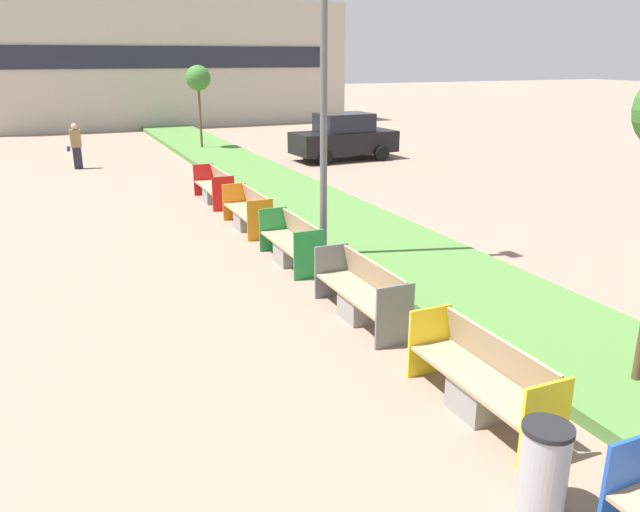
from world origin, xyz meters
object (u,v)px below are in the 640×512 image
object	(u,v)px
bench_grey_frame	(362,297)
pedestrian_walking	(76,146)
bench_red_frame	(215,190)
sapling_tree_far	(198,79)
bench_yellow_frame	(482,384)
bench_green_frame	(292,246)
litter_bin	(543,468)
street_lamp_post	(324,13)
bench_orange_frame	(248,214)
parked_car_distant	(344,137)

from	to	relation	value
bench_grey_frame	pedestrian_walking	xyz separation A→B (m)	(-3.24, 16.73, 0.48)
bench_red_frame	sapling_tree_far	size ratio (longest dim) A/B	0.62
bench_yellow_frame	bench_green_frame	distance (m)	6.11
litter_bin	street_lamp_post	size ratio (longest dim) A/B	0.10
bench_grey_frame	pedestrian_walking	distance (m)	17.05
bench_red_frame	sapling_tree_far	xyz separation A→B (m)	(2.07, 10.13, 2.72)
bench_orange_frame	parked_car_distant	bearing A→B (deg)	51.89
bench_red_frame	parked_car_distant	size ratio (longest dim) A/B	0.53
bench_grey_frame	sapling_tree_far	xyz separation A→B (m)	(2.07, 19.28, 2.72)
litter_bin	sapling_tree_far	xyz separation A→B (m)	(2.60, 23.88, 2.66)
bench_green_frame	street_lamp_post	world-z (taller)	street_lamp_post
bench_red_frame	sapling_tree_far	bearing A→B (deg)	78.43
bench_red_frame	litter_bin	xyz separation A→B (m)	(-0.53, -13.75, 0.07)
bench_yellow_frame	bench_red_frame	world-z (taller)	same
pedestrian_walking	bench_orange_frame	bearing A→B (deg)	-73.24
bench_yellow_frame	bench_grey_frame	bearing A→B (deg)	89.99
bench_green_frame	sapling_tree_far	distance (m)	16.56
bench_green_frame	litter_bin	size ratio (longest dim) A/B	2.33
bench_green_frame	bench_red_frame	distance (m)	6.08
bench_grey_frame	bench_orange_frame	size ratio (longest dim) A/B	1.05
bench_orange_frame	bench_grey_frame	bearing A→B (deg)	-89.99
bench_green_frame	sapling_tree_far	size ratio (longest dim) A/B	0.55
sapling_tree_far	bench_red_frame	bearing A→B (deg)	-101.57
bench_grey_frame	parked_car_distant	distance (m)	16.13
bench_grey_frame	sapling_tree_far	size ratio (longest dim) A/B	0.60
bench_green_frame	litter_bin	distance (m)	7.69
bench_grey_frame	bench_green_frame	size ratio (longest dim) A/B	1.09
bench_yellow_frame	parked_car_distant	bearing A→B (deg)	68.97
bench_red_frame	parked_car_distant	xyz separation A→B (m)	(6.79, 5.47, 0.54)
bench_red_frame	bench_yellow_frame	bearing A→B (deg)	-90.01
bench_yellow_frame	bench_green_frame	bearing A→B (deg)	90.01
bench_grey_frame	litter_bin	xyz separation A→B (m)	(-0.52, -4.60, 0.07)
bench_yellow_frame	parked_car_distant	world-z (taller)	parked_car_distant
street_lamp_post	bench_yellow_frame	bearing A→B (deg)	-95.92
bench_grey_frame	litter_bin	distance (m)	4.63
bench_yellow_frame	sapling_tree_far	world-z (taller)	sapling_tree_far
bench_yellow_frame	litter_bin	size ratio (longest dim) A/B	2.47
bench_orange_frame	litter_bin	bearing A→B (deg)	-92.83
bench_grey_frame	bench_orange_frame	bearing A→B (deg)	90.01
bench_red_frame	pedestrian_walking	distance (m)	8.26
street_lamp_post	parked_car_distant	xyz separation A→B (m)	(6.18, 11.76, -3.87)
bench_green_frame	litter_bin	bearing A→B (deg)	-93.89
litter_bin	bench_yellow_frame	bearing A→B (deg)	71.50
bench_grey_frame	pedestrian_walking	bearing A→B (deg)	100.97
bench_yellow_frame	bench_green_frame	size ratio (longest dim) A/B	1.06
bench_yellow_frame	pedestrian_walking	distance (m)	20.03
bench_yellow_frame	bench_red_frame	bearing A→B (deg)	89.99
street_lamp_post	sapling_tree_far	xyz separation A→B (m)	(1.46, 16.41, -1.69)
bench_green_frame	bench_red_frame	bearing A→B (deg)	89.97
bench_green_frame	sapling_tree_far	xyz separation A→B (m)	(2.07, 16.20, 2.73)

